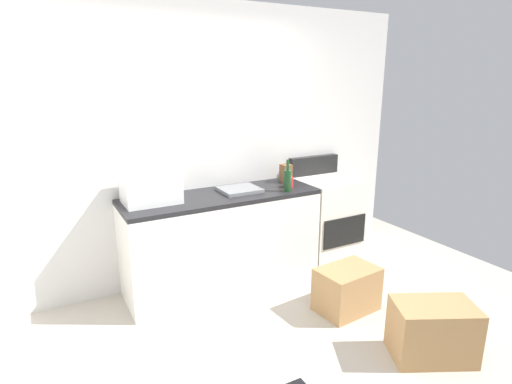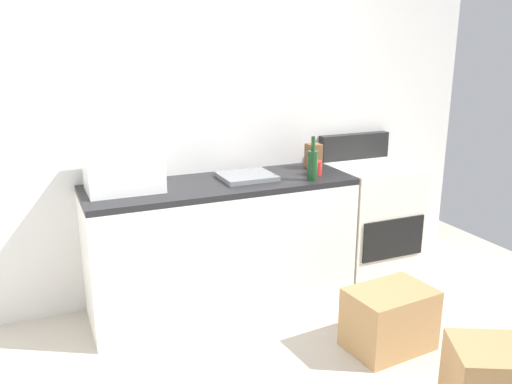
{
  "view_description": "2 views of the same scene",
  "coord_description": "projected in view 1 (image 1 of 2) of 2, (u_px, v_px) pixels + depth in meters",
  "views": [
    {
      "loc": [
        -1.17,
        -2.16,
        1.93
      ],
      "look_at": [
        0.39,
        0.7,
        1.03
      ],
      "focal_mm": 29.35,
      "sensor_mm": 36.0,
      "label": 1
    },
    {
      "loc": [
        -0.85,
        -2.06,
        1.82
      ],
      "look_at": [
        0.41,
        0.85,
        0.91
      ],
      "focal_mm": 37.57,
      "sensor_mm": 36.0,
      "label": 2
    }
  ],
  "objects": [
    {
      "name": "kitchen_counter",
      "position": [
        222.0,
        241.0,
        3.92
      ],
      "size": [
        1.8,
        0.6,
        0.9
      ],
      "color": "silver",
      "rests_on": "ground_plane"
    },
    {
      "name": "sink_basin",
      "position": [
        240.0,
        190.0,
        3.9
      ],
      "size": [
        0.36,
        0.32,
        0.03
      ],
      "primitive_type": "cube",
      "color": "slate",
      "rests_on": "kitchen_counter"
    },
    {
      "name": "microwave",
      "position": [
        151.0,
        187.0,
        3.52
      ],
      "size": [
        0.46,
        0.34,
        0.27
      ],
      "primitive_type": "cube",
      "color": "white",
      "rests_on": "kitchen_counter"
    },
    {
      "name": "knife_block",
      "position": [
        286.0,
        173.0,
        4.22
      ],
      "size": [
        0.1,
        0.1,
        0.18
      ],
      "primitive_type": "cube",
      "color": "brown",
      "rests_on": "kitchen_counter"
    },
    {
      "name": "cardboard_box_medium",
      "position": [
        347.0,
        289.0,
        3.55
      ],
      "size": [
        0.53,
        0.39,
        0.38
      ],
      "primitive_type": "cube",
      "rotation": [
        0.0,
        0.0,
        0.09
      ],
      "color": "#A37A4C",
      "rests_on": "ground_plane"
    },
    {
      "name": "cardboard_box_large",
      "position": [
        433.0,
        331.0,
        2.94
      ],
      "size": [
        0.65,
        0.56,
        0.41
      ],
      "primitive_type": "cube",
      "rotation": [
        0.0,
        0.0,
        -0.47
      ],
      "color": "#A37A4C",
      "rests_on": "ground_plane"
    },
    {
      "name": "coffee_mug",
      "position": [
        289.0,
        182.0,
        4.03
      ],
      "size": [
        0.08,
        0.08,
        0.1
      ],
      "primitive_type": "cylinder",
      "color": "red",
      "rests_on": "kitchen_counter"
    },
    {
      "name": "ground_plane",
      "position": [
        255.0,
        367.0,
        2.88
      ],
      "size": [
        6.0,
        6.0,
        0.0
      ],
      "primitive_type": "plane",
      "color": "#B2A899"
    },
    {
      "name": "wall_back",
      "position": [
        175.0,
        148.0,
        3.85
      ],
      "size": [
        5.0,
        0.1,
        2.6
      ],
      "primitive_type": "cube",
      "color": "silver",
      "rests_on": "ground_plane"
    },
    {
      "name": "wine_bottle",
      "position": [
        287.0,
        180.0,
        3.87
      ],
      "size": [
        0.07,
        0.07,
        0.3
      ],
      "color": "#193F1E",
      "rests_on": "kitchen_counter"
    },
    {
      "name": "stove_oven",
      "position": [
        326.0,
        218.0,
        4.48
      ],
      "size": [
        0.6,
        0.61,
        1.1
      ],
      "color": "silver",
      "rests_on": "ground_plane"
    }
  ]
}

